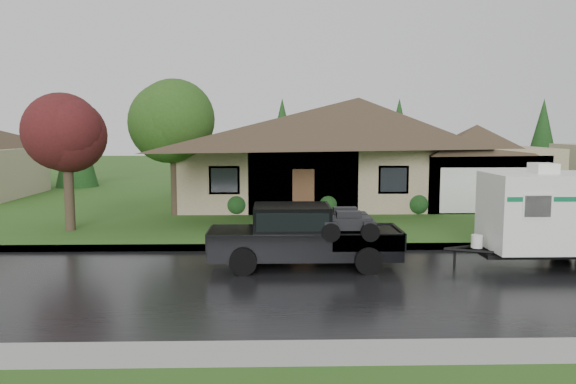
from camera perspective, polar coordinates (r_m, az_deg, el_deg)
name	(u,v)px	position (r m, az deg, el deg)	size (l,w,h in m)	color
ground	(360,265)	(17.13, 7.34, -7.36)	(140.00, 140.00, 0.00)	#2E571B
road	(372,283)	(15.22, 8.51, -9.12)	(140.00, 8.00, 0.01)	black
curb	(350,247)	(19.28, 6.32, -5.56)	(140.00, 0.50, 0.15)	gray
lawn	(320,200)	(31.80, 3.22, -0.80)	(140.00, 26.00, 0.15)	#2E571B
house_main	(364,138)	(30.67, 7.73, 5.48)	(19.44, 10.80, 6.90)	gray
tree_left_green	(174,118)	(26.05, -11.51, 7.35)	(3.83, 3.83, 6.34)	#382B1E
tree_red	(67,137)	(23.14, -21.56, 5.25)	(3.16, 3.16, 5.23)	#382B1E
shrub_row	(372,203)	(26.37, 8.58, -1.09)	(13.60, 1.00, 1.00)	#143814
pickup_truck	(301,234)	(16.56, 1.31, -4.28)	(5.55, 2.11, 1.85)	black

